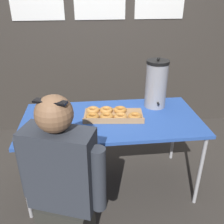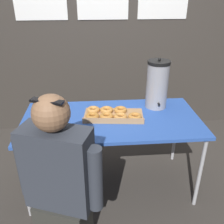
# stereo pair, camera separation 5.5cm
# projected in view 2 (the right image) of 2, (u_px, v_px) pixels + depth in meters

# --- Properties ---
(ground_plane) EXTENTS (12.00, 12.00, 0.00)m
(ground_plane) POSITION_uv_depth(u_px,v_px,m) (111.00, 183.00, 2.48)
(ground_plane) COLOR #3D3833
(back_wall) EXTENTS (6.00, 0.11, 2.78)m
(back_wall) POSITION_uv_depth(u_px,v_px,m) (103.00, 20.00, 2.93)
(back_wall) COLOR #38332D
(back_wall) RESTS_ON ground
(folding_table) EXTENTS (1.52, 0.75, 0.73)m
(folding_table) POSITION_uv_depth(u_px,v_px,m) (111.00, 123.00, 2.17)
(folding_table) COLOR #2D56B2
(folding_table) RESTS_ON ground
(donut_box) EXTENTS (0.54, 0.32, 0.05)m
(donut_box) POSITION_uv_depth(u_px,v_px,m) (112.00, 114.00, 2.16)
(donut_box) COLOR tan
(donut_box) RESTS_ON folding_table
(coffee_urn) EXTENTS (0.20, 0.23, 0.46)m
(coffee_urn) POSITION_uv_depth(u_px,v_px,m) (157.00, 84.00, 2.26)
(coffee_urn) COLOR #939399
(coffee_urn) RESTS_ON folding_table
(cell_phone) EXTENTS (0.14, 0.17, 0.01)m
(cell_phone) POSITION_uv_depth(u_px,v_px,m) (42.00, 134.00, 1.91)
(cell_phone) COLOR black
(cell_phone) RESTS_ON folding_table
(person_seated) EXTENTS (0.56, 0.34, 1.22)m
(person_seated) POSITION_uv_depth(u_px,v_px,m) (60.00, 185.00, 1.64)
(person_seated) COLOR #33332D
(person_seated) RESTS_ON ground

